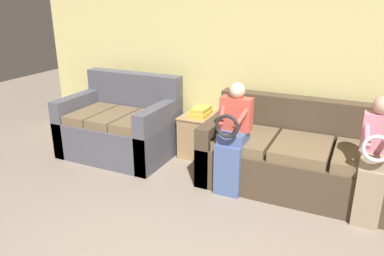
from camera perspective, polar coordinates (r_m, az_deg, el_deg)
name	(u,v)px	position (r m, az deg, el deg)	size (l,w,h in m)	color
wall_back	(278,60)	(4.63, 12.93, 10.08)	(6.90, 0.06, 2.55)	#DBCC7F
couch_main	(302,159)	(4.25, 16.48, -4.48)	(2.11, 0.98, 0.91)	#473828
couch_side	(121,127)	(5.01, -10.74, 0.10)	(1.39, 0.97, 1.02)	#4C4C56
child_left_seated	(232,134)	(3.89, 6.18, -0.98)	(0.33, 0.37, 1.18)	#475B8E
child_right_seated	(375,155)	(3.71, 26.09, -3.77)	(0.28, 0.37, 1.18)	gray
side_shelf	(201,135)	(4.87, 1.37, -1.09)	(0.49, 0.49, 0.55)	#9E7A51
book_stack	(201,112)	(4.76, 1.36, 2.48)	(0.21, 0.31, 0.11)	gold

